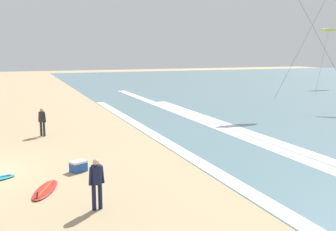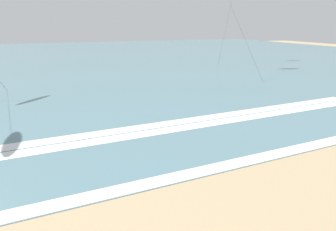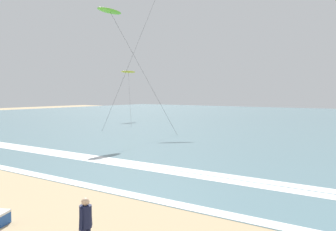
{
  "view_description": "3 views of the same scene",
  "coord_description": "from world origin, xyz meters",
  "px_view_note": "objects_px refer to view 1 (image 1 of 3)",
  "views": [
    {
      "loc": [
        16.76,
        1.65,
        4.84
      ],
      "look_at": [
        0.04,
        8.07,
        1.89
      ],
      "focal_mm": 42.66,
      "sensor_mm": 36.0,
      "label": 1
    },
    {
      "loc": [
        -1.52,
        1.37,
        5.84
      ],
      "look_at": [
        1.7,
        9.74,
        2.44
      ],
      "focal_mm": 25.49,
      "sensor_mm": 36.0,
      "label": 2
    },
    {
      "loc": [
        12.26,
        -2.63,
        4.33
      ],
      "look_at": [
        2.33,
        11.48,
        3.22
      ],
      "focal_mm": 39.46,
      "sensor_mm": 36.0,
      "label": 3
    }
  ],
  "objects_px": {
    "kite_yellow_far_left": "(329,30)",
    "cooler_box": "(78,166)",
    "surfer_mid_group": "(97,179)",
    "surfer_foreground_main": "(42,119)",
    "surfboard_foreground_flat": "(45,190)"
  },
  "relations": [
    {
      "from": "surfer_mid_group",
      "to": "surfboard_foreground_flat",
      "type": "distance_m",
      "value": 2.8
    },
    {
      "from": "surfer_mid_group",
      "to": "surfboard_foreground_flat",
      "type": "relative_size",
      "value": 0.74
    },
    {
      "from": "surfer_foreground_main",
      "to": "kite_yellow_far_left",
      "type": "xyz_separation_m",
      "value": [
        -19.04,
        37.49,
        6.39
      ]
    },
    {
      "from": "surfer_mid_group",
      "to": "cooler_box",
      "type": "xyz_separation_m",
      "value": [
        -4.12,
        0.04,
        -0.74
      ]
    },
    {
      "from": "surfer_foreground_main",
      "to": "kite_yellow_far_left",
      "type": "relative_size",
      "value": 0.15
    },
    {
      "from": "surfer_foreground_main",
      "to": "surfer_mid_group",
      "type": "bearing_deg",
      "value": 4.12
    },
    {
      "from": "surfboard_foreground_flat",
      "to": "surfer_foreground_main",
      "type": "bearing_deg",
      "value": 176.7
    },
    {
      "from": "surfboard_foreground_flat",
      "to": "cooler_box",
      "type": "xyz_separation_m",
      "value": [
        -1.87,
        1.42,
        0.18
      ]
    },
    {
      "from": "surfboard_foreground_flat",
      "to": "cooler_box",
      "type": "distance_m",
      "value": 2.35
    },
    {
      "from": "surfer_foreground_main",
      "to": "surfer_mid_group",
      "type": "distance_m",
      "value": 11.64
    },
    {
      "from": "surfer_mid_group",
      "to": "kite_yellow_far_left",
      "type": "bearing_deg",
      "value": 129.9
    },
    {
      "from": "surfer_mid_group",
      "to": "kite_yellow_far_left",
      "type": "height_order",
      "value": "kite_yellow_far_left"
    },
    {
      "from": "kite_yellow_far_left",
      "to": "cooler_box",
      "type": "distance_m",
      "value": 45.77
    },
    {
      "from": "surfer_foreground_main",
      "to": "surfer_mid_group",
      "type": "xyz_separation_m",
      "value": [
        11.61,
        0.84,
        0.0
      ]
    },
    {
      "from": "cooler_box",
      "to": "surfer_foreground_main",
      "type": "bearing_deg",
      "value": -173.29
    }
  ]
}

